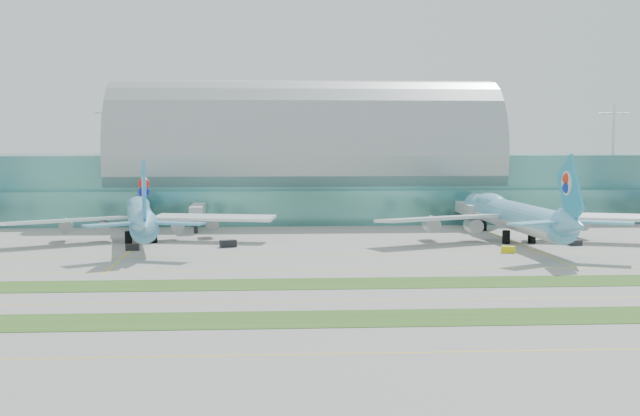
{
  "coord_description": "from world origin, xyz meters",
  "views": [
    {
      "loc": [
        -13.69,
        -151.21,
        25.69
      ],
      "look_at": [
        0.0,
        55.0,
        9.0
      ],
      "focal_mm": 50.0,
      "sensor_mm": 36.0,
      "label": 1
    }
  ],
  "objects": [
    {
      "name": "ground",
      "position": [
        0.0,
        0.0,
        0.0
      ],
      "size": [
        700.0,
        700.0,
        0.0
      ],
      "primitive_type": "plane",
      "color": "gray",
      "rests_on": "ground"
    },
    {
      "name": "terminal",
      "position": [
        0.01,
        128.79,
        14.23
      ],
      "size": [
        340.0,
        69.1,
        36.0
      ],
      "color": "#3D7A75",
      "rests_on": "ground"
    },
    {
      "name": "grass_strip_near",
      "position": [
        0.0,
        -28.0,
        0.04
      ],
      "size": [
        420.0,
        12.0,
        0.08
      ],
      "primitive_type": "cube",
      "color": "#2D591E",
      "rests_on": "ground"
    },
    {
      "name": "grass_strip_far",
      "position": [
        0.0,
        2.0,
        0.04
      ],
      "size": [
        420.0,
        12.0,
        0.08
      ],
      "primitive_type": "cube",
      "color": "#2D591E",
      "rests_on": "ground"
    },
    {
      "name": "taxiline_a",
      "position": [
        0.0,
        -48.0,
        0.01
      ],
      "size": [
        420.0,
        0.35,
        0.01
      ],
      "primitive_type": "cube",
      "color": "yellow",
      "rests_on": "ground"
    },
    {
      "name": "taxiline_b",
      "position": [
        0.0,
        -14.0,
        0.01
      ],
      "size": [
        420.0,
        0.35,
        0.01
      ],
      "primitive_type": "cube",
      "color": "yellow",
      "rests_on": "ground"
    },
    {
      "name": "taxiline_c",
      "position": [
        0.0,
        18.0,
        0.01
      ],
      "size": [
        420.0,
        0.35,
        0.01
      ],
      "primitive_type": "cube",
      "color": "yellow",
      "rests_on": "ground"
    },
    {
      "name": "taxiline_d",
      "position": [
        0.0,
        40.0,
        0.01
      ],
      "size": [
        420.0,
        0.35,
        0.01
      ],
      "primitive_type": "cube",
      "color": "yellow",
      "rests_on": "ground"
    },
    {
      "name": "airliner_b",
      "position": [
        -43.24,
        68.18,
        6.37
      ],
      "size": [
        65.3,
        74.83,
        20.65
      ],
      "rotation": [
        0.0,
        0.0,
        0.16
      ],
      "color": "#5BA2C9",
      "rests_on": "ground"
    },
    {
      "name": "airliner_c",
      "position": [
        47.88,
        62.11,
        6.82
      ],
      "size": [
        70.76,
        80.35,
        22.12
      ],
      "rotation": [
        0.0,
        0.0,
        0.04
      ],
      "color": "#62B2D8",
      "rests_on": "ground"
    },
    {
      "name": "gse_c",
      "position": [
        -42.7,
        50.24,
        0.73
      ],
      "size": [
        3.01,
        1.62,
        1.46
      ],
      "primitive_type": "cube",
      "rotation": [
        0.0,
        0.0,
        -0.04
      ],
      "color": "black",
      "rests_on": "ground"
    },
    {
      "name": "gse_d",
      "position": [
        -21.38,
        54.83,
        0.84
      ],
      "size": [
        4.09,
        2.96,
        1.68
      ],
      "primitive_type": "cube",
      "rotation": [
        0.0,
        0.0,
        0.34
      ],
      "color": "black",
      "rests_on": "ground"
    },
    {
      "name": "gse_e",
      "position": [
        40.72,
        40.71,
        0.74
      ],
      "size": [
        3.38,
        2.51,
        1.48
      ],
      "primitive_type": "cube",
      "rotation": [
        0.0,
        0.0,
        -0.34
      ],
      "color": "yellow",
      "rests_on": "ground"
    },
    {
      "name": "gse_f",
      "position": [
        60.15,
        52.68,
        0.66
      ],
      "size": [
        3.27,
        2.49,
        1.32
      ],
      "primitive_type": "cube",
      "rotation": [
        0.0,
        0.0,
        0.26
      ],
      "color": "black",
      "rests_on": "ground"
    }
  ]
}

